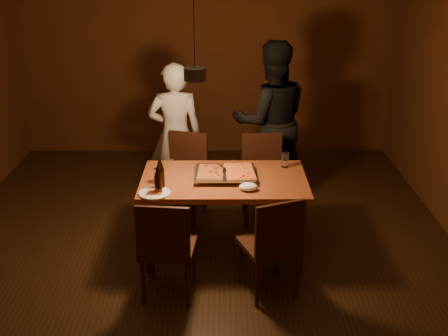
{
  "coord_description": "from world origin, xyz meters",
  "views": [
    {
      "loc": [
        0.22,
        -4.48,
        2.73
      ],
      "look_at": [
        0.24,
        0.21,
        0.85
      ],
      "focal_mm": 45.0,
      "sensor_mm": 36.0,
      "label": 1
    }
  ],
  "objects_px": {
    "chair_near_left": "(166,242)",
    "chair_near_right": "(273,238)",
    "plate_slice": "(155,193)",
    "chair_far_left": "(185,167)",
    "diner_white": "(175,135)",
    "chair_far_right": "(262,169)",
    "beer_bottle_a": "(158,181)",
    "pendant_lamp": "(195,73)",
    "pizza_tray": "(225,175)",
    "dining_table": "(224,186)",
    "beer_bottle_b": "(160,174)",
    "diner_dark": "(271,121)"
  },
  "relations": [
    {
      "from": "chair_near_right",
      "to": "beer_bottle_a",
      "type": "relative_size",
      "value": 2.22
    },
    {
      "from": "dining_table",
      "to": "diner_dark",
      "type": "xyz_separation_m",
      "value": [
        0.53,
        1.28,
        0.22
      ]
    },
    {
      "from": "chair_far_left",
      "to": "chair_near_left",
      "type": "bearing_deg",
      "value": 105.16
    },
    {
      "from": "chair_near_left",
      "to": "chair_far_right",
      "type": "bearing_deg",
      "value": 66.29
    },
    {
      "from": "beer_bottle_a",
      "to": "diner_white",
      "type": "height_order",
      "value": "diner_white"
    },
    {
      "from": "chair_near_left",
      "to": "beer_bottle_b",
      "type": "height_order",
      "value": "beer_bottle_b"
    },
    {
      "from": "chair_far_right",
      "to": "beer_bottle_a",
      "type": "bearing_deg",
      "value": 47.64
    },
    {
      "from": "beer_bottle_b",
      "to": "chair_far_left",
      "type": "bearing_deg",
      "value": 82.18
    },
    {
      "from": "pizza_tray",
      "to": "plate_slice",
      "type": "xyz_separation_m",
      "value": [
        -0.6,
        -0.37,
        -0.01
      ]
    },
    {
      "from": "beer_bottle_b",
      "to": "dining_table",
      "type": "bearing_deg",
      "value": 22.79
    },
    {
      "from": "beer_bottle_b",
      "to": "pendant_lamp",
      "type": "bearing_deg",
      "value": 4.18
    },
    {
      "from": "diner_white",
      "to": "beer_bottle_a",
      "type": "bearing_deg",
      "value": 84.74
    },
    {
      "from": "chair_far_left",
      "to": "beer_bottle_a",
      "type": "distance_m",
      "value": 1.2
    },
    {
      "from": "diner_white",
      "to": "chair_far_left",
      "type": "bearing_deg",
      "value": 106.89
    },
    {
      "from": "chair_far_left",
      "to": "plate_slice",
      "type": "bearing_deg",
      "value": 98.04
    },
    {
      "from": "plate_slice",
      "to": "chair_far_left",
      "type": "bearing_deg",
      "value": 80.93
    },
    {
      "from": "chair_far_left",
      "to": "diner_dark",
      "type": "height_order",
      "value": "diner_dark"
    },
    {
      "from": "pizza_tray",
      "to": "diner_dark",
      "type": "distance_m",
      "value": 1.36
    },
    {
      "from": "dining_table",
      "to": "chair_near_left",
      "type": "relative_size",
      "value": 3.09
    },
    {
      "from": "chair_near_left",
      "to": "plate_slice",
      "type": "bearing_deg",
      "value": 111.72
    },
    {
      "from": "beer_bottle_a",
      "to": "chair_near_left",
      "type": "bearing_deg",
      "value": -77.98
    },
    {
      "from": "chair_near_right",
      "to": "diner_dark",
      "type": "relative_size",
      "value": 0.3
    },
    {
      "from": "dining_table",
      "to": "chair_far_right",
      "type": "relative_size",
      "value": 3.09
    },
    {
      "from": "chair_far_right",
      "to": "plate_slice",
      "type": "bearing_deg",
      "value": 46.62
    },
    {
      "from": "dining_table",
      "to": "beer_bottle_b",
      "type": "bearing_deg",
      "value": -157.21
    },
    {
      "from": "chair_near_left",
      "to": "diner_white",
      "type": "bearing_deg",
      "value": 97.52
    },
    {
      "from": "beer_bottle_a",
      "to": "chair_far_right",
      "type": "bearing_deg",
      "value": 48.87
    },
    {
      "from": "chair_far_left",
      "to": "beer_bottle_b",
      "type": "xyz_separation_m",
      "value": [
        -0.14,
        -1.03,
        0.35
      ]
    },
    {
      "from": "dining_table",
      "to": "chair_far_right",
      "type": "bearing_deg",
      "value": 61.89
    },
    {
      "from": "chair_far_left",
      "to": "diner_dark",
      "type": "distance_m",
      "value": 1.11
    },
    {
      "from": "beer_bottle_b",
      "to": "chair_far_right",
      "type": "bearing_deg",
      "value": 45.95
    },
    {
      "from": "chair_far_left",
      "to": "pendant_lamp",
      "type": "height_order",
      "value": "pendant_lamp"
    },
    {
      "from": "chair_near_left",
      "to": "chair_near_right",
      "type": "relative_size",
      "value": 0.89
    },
    {
      "from": "diner_white",
      "to": "dining_table",
      "type": "bearing_deg",
      "value": 111.26
    },
    {
      "from": "pizza_tray",
      "to": "plate_slice",
      "type": "height_order",
      "value": "pizza_tray"
    },
    {
      "from": "pizza_tray",
      "to": "pendant_lamp",
      "type": "relative_size",
      "value": 0.5
    },
    {
      "from": "chair_far_left",
      "to": "chair_near_left",
      "type": "height_order",
      "value": "same"
    },
    {
      "from": "pendant_lamp",
      "to": "chair_far_left",
      "type": "bearing_deg",
      "value": 99.7
    },
    {
      "from": "dining_table",
      "to": "diner_white",
      "type": "xyz_separation_m",
      "value": [
        -0.53,
        1.11,
        0.12
      ]
    },
    {
      "from": "chair_far_right",
      "to": "chair_near_right",
      "type": "height_order",
      "value": "same"
    },
    {
      "from": "diner_white",
      "to": "chair_near_left",
      "type": "bearing_deg",
      "value": 87.86
    },
    {
      "from": "plate_slice",
      "to": "diner_dark",
      "type": "bearing_deg",
      "value": 55.45
    },
    {
      "from": "chair_near_left",
      "to": "beer_bottle_a",
      "type": "relative_size",
      "value": 1.98
    },
    {
      "from": "chair_far_left",
      "to": "chair_far_right",
      "type": "height_order",
      "value": "same"
    },
    {
      "from": "chair_near_right",
      "to": "dining_table",
      "type": "bearing_deg",
      "value": 96.73
    },
    {
      "from": "pendant_lamp",
      "to": "chair_far_right",
      "type": "bearing_deg",
      "value": 56.43
    },
    {
      "from": "plate_slice",
      "to": "diner_white",
      "type": "height_order",
      "value": "diner_white"
    },
    {
      "from": "plate_slice",
      "to": "diner_white",
      "type": "relative_size",
      "value": 0.17
    },
    {
      "from": "diner_white",
      "to": "pendant_lamp",
      "type": "bearing_deg",
      "value": 98.36
    },
    {
      "from": "chair_near_right",
      "to": "beer_bottle_b",
      "type": "relative_size",
      "value": 1.95
    }
  ]
}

